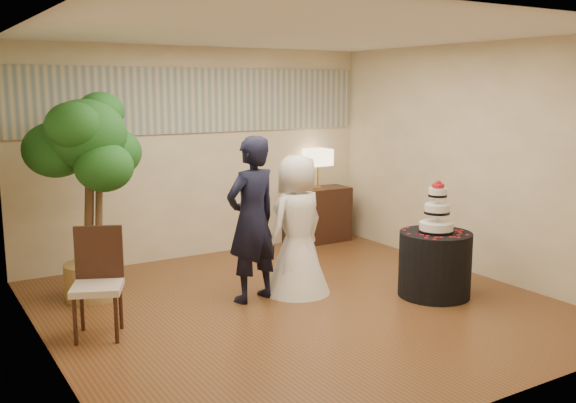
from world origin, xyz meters
TOP-DOWN VIEW (x-y plane):
  - floor at (0.00, 0.00)m, footprint 5.00×5.00m
  - ceiling at (0.00, 0.00)m, footprint 5.00×5.00m
  - wall_back at (0.00, 2.50)m, footprint 5.00×0.06m
  - wall_front at (0.00, -2.50)m, footprint 5.00×0.06m
  - wall_left at (-2.50, 0.00)m, footprint 0.06×5.00m
  - wall_right at (2.50, 0.00)m, footprint 0.06×5.00m
  - mural_border at (0.00, 2.48)m, footprint 4.90×0.02m
  - groom at (-0.32, 0.44)m, footprint 0.73×0.56m
  - bride at (0.23, 0.41)m, footprint 0.92×0.91m
  - cake_table at (1.45, -0.48)m, footprint 1.04×1.04m
  - wedding_cake at (1.45, -0.48)m, footprint 0.37×0.37m
  - console at (1.76, 2.27)m, footprint 0.97×0.43m
  - table_lamp at (1.76, 2.27)m, footprint 0.33×0.33m
  - ficus_tree at (-1.78, 1.42)m, footprint 1.52×1.52m
  - side_chair at (-2.03, 0.26)m, footprint 0.61×0.62m

SIDE VIEW (x-z plane):
  - floor at x=0.00m, z-range 0.00..0.00m
  - cake_table at x=1.45m, z-range 0.00..0.72m
  - console at x=1.76m, z-range 0.00..0.81m
  - side_chair at x=-2.03m, z-range 0.00..1.01m
  - bride at x=0.23m, z-range 0.00..1.55m
  - groom at x=-0.32m, z-range 0.00..1.78m
  - wedding_cake at x=1.45m, z-range 0.72..1.29m
  - table_lamp at x=1.76m, z-range 0.81..1.39m
  - ficus_tree at x=-1.78m, z-range 0.00..2.27m
  - wall_back at x=0.00m, z-range 0.00..2.80m
  - wall_front at x=0.00m, z-range 0.00..2.80m
  - wall_left at x=-2.50m, z-range 0.00..2.80m
  - wall_right at x=2.50m, z-range 0.00..2.80m
  - mural_border at x=0.00m, z-range 1.68..2.52m
  - ceiling at x=0.00m, z-range 2.80..2.80m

